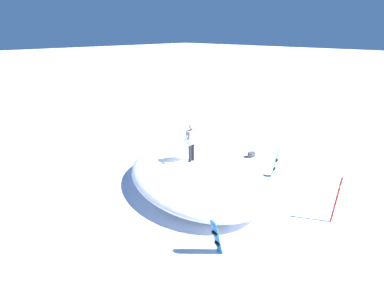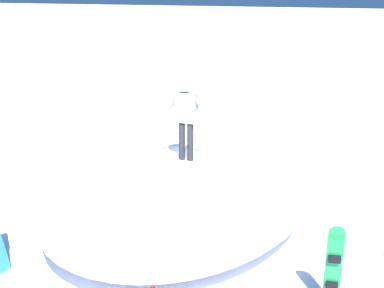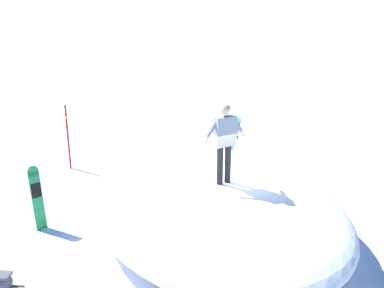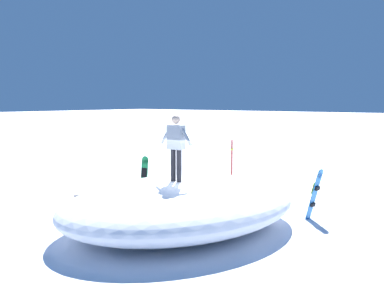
{
  "view_description": "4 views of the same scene",
  "coord_description": "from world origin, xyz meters",
  "views": [
    {
      "loc": [
        7.19,
        6.88,
        6.82
      ],
      "look_at": [
        -0.47,
        -0.44,
        2.18
      ],
      "focal_mm": 24.08,
      "sensor_mm": 36.0,
      "label": 1
    },
    {
      "loc": [
        -4.48,
        9.5,
        5.08
      ],
      "look_at": [
        -0.61,
        -0.19,
        1.82
      ],
      "focal_mm": 47.52,
      "sensor_mm": 36.0,
      "label": 2
    },
    {
      "loc": [
        -5.61,
        -8.77,
        5.84
      ],
      "look_at": [
        -0.82,
        0.25,
        2.14
      ],
      "focal_mm": 46.42,
      "sensor_mm": 36.0,
      "label": 3
    },
    {
      "loc": [
        7.61,
        -9.84,
        3.56
      ],
      "look_at": [
        -0.02,
        -0.17,
        2.39
      ],
      "focal_mm": 43.7,
      "sensor_mm": 36.0,
      "label": 4
    }
  ],
  "objects": [
    {
      "name": "ground",
      "position": [
        0.0,
        0.0,
        0.0
      ],
      "size": [
        240.0,
        240.0,
        0.0
      ],
      "primitive_type": "plane",
      "color": "white"
    },
    {
      "name": "snow_mound",
      "position": [
        -0.44,
        -0.11,
        0.69
      ],
      "size": [
        5.85,
        7.61,
        1.37
      ],
      "primitive_type": "ellipsoid",
      "rotation": [
        0.0,
        0.0,
        1.51
      ],
      "color": "white",
      "rests_on": "ground"
    },
    {
      "name": "snowboarder_standing",
      "position": [
        -0.39,
        -0.39,
        2.41
      ],
      "size": [
        1.07,
        0.24,
        1.78
      ],
      "color": "black",
      "rests_on": "snow_mound"
    },
    {
      "name": "snowboard_primary_upright",
      "position": [
        2.06,
        3.04,
        0.8
      ],
      "size": [
        0.47,
        0.32,
        1.56
      ],
      "color": "#2672BF",
      "rests_on": "ground"
    },
    {
      "name": "snowboard_secondary_upright",
      "position": [
        -3.93,
        2.03,
        0.8
      ],
      "size": [
        0.3,
        0.25,
        1.55
      ],
      "color": "#1E8C47",
      "rests_on": "ground"
    },
    {
      "name": "backpack_near",
      "position": [
        -5.09,
        0.0,
        0.17
      ],
      "size": [
        0.68,
        0.57,
        0.32
      ],
      "color": "#4C4C51",
      "rests_on": "ground"
    },
    {
      "name": "trail_marker_pole",
      "position": [
        -2.34,
        5.27,
        1.04
      ],
      "size": [
        0.1,
        0.1,
        2.0
      ],
      "color": "#A51E19",
      "rests_on": "ground"
    }
  ]
}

